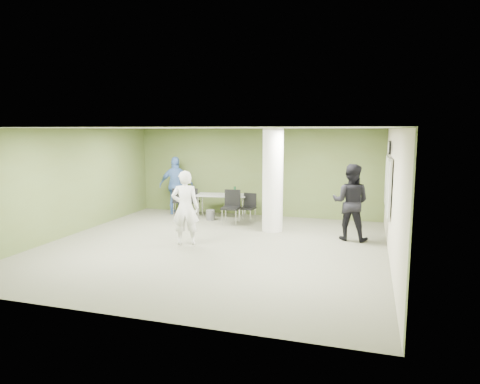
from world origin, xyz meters
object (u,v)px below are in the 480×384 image
(chair_back_left, at_px, (180,199))
(woman_white, at_px, (185,208))
(man_blue, at_px, (176,186))
(man_black, at_px, (351,202))
(folding_table, at_px, (222,196))

(chair_back_left, bearing_deg, woman_white, 101.11)
(woman_white, bearing_deg, man_blue, -79.18)
(chair_back_left, distance_m, man_black, 5.68)
(chair_back_left, relative_size, woman_white, 0.50)
(chair_back_left, bearing_deg, man_black, 147.52)
(folding_table, bearing_deg, man_black, -30.60)
(folding_table, height_order, man_black, man_black)
(woman_white, distance_m, man_blue, 3.84)
(folding_table, xyz_separation_m, man_blue, (-1.64, 0.12, 0.25))
(folding_table, relative_size, man_black, 0.85)
(folding_table, height_order, woman_white, woman_white)
(folding_table, distance_m, man_blue, 1.66)
(folding_table, distance_m, chair_back_left, 1.47)
(chair_back_left, height_order, man_blue, man_blue)
(folding_table, relative_size, chair_back_left, 1.83)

